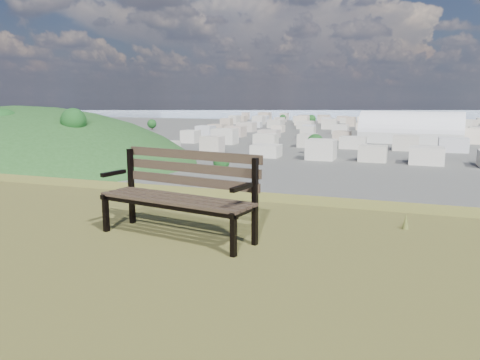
% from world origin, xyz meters
% --- Properties ---
extents(park_bench, '(1.82, 0.87, 0.91)m').
position_xyz_m(park_bench, '(0.11, 2.09, 25.52)').
color(park_bench, '#433726').
rests_on(park_bench, hilltop_mesa).
extents(arena, '(59.43, 28.39, 24.44)m').
position_xyz_m(arena, '(2.58, 294.05, 5.76)').
color(arena, silver).
rests_on(arena, ground).
extents(green_wooded_hill, '(180.57, 144.46, 90.28)m').
position_xyz_m(green_wooded_hill, '(-153.82, 151.93, 0.13)').
color(green_wooded_hill, '#1E4218').
rests_on(green_wooded_hill, ground).
extents(city_blocks, '(395.00, 361.00, 7.00)m').
position_xyz_m(city_blocks, '(0.00, 394.44, 3.50)').
color(city_blocks, '#BDB5A6').
rests_on(city_blocks, ground).
extents(city_trees, '(406.52, 387.20, 9.98)m').
position_xyz_m(city_trees, '(-26.39, 319.00, 4.83)').
color(city_trees, '#37281B').
rests_on(city_trees, ground).
extents(bay_water, '(2400.00, 700.00, 0.12)m').
position_xyz_m(bay_water, '(0.00, 900.00, 0.00)').
color(bay_water, '#9CADC7').
rests_on(bay_water, ground).
extents(far_hills, '(2050.00, 340.00, 60.00)m').
position_xyz_m(far_hills, '(-60.92, 1402.93, 25.47)').
color(far_hills, '#9BACC1').
rests_on(far_hills, ground).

